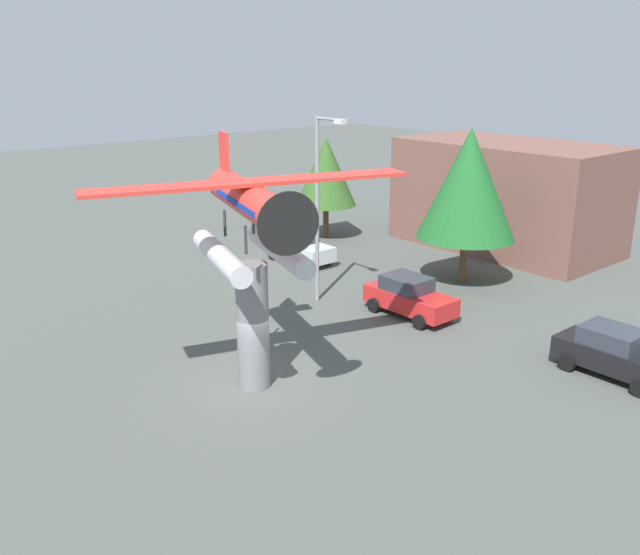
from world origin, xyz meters
The scene contains 10 objects.
ground_plane centered at (0.00, 0.00, 0.00)m, with size 140.00×140.00×0.00m, color #4C514C.
display_pedestal centered at (0.00, 0.00, 2.22)m, with size 1.10×1.10×4.43m, color slate.
floatplane_monument centered at (0.12, -0.04, 6.10)m, with size 7.20×10.24×4.00m.
car_near_silver centered at (-10.72, 10.69, 0.88)m, with size 4.20×2.02×1.76m.
car_mid_red centered at (-1.13, 9.14, 0.88)m, with size 4.20×2.02×1.76m.
car_far_black centered at (7.72, 10.23, 0.88)m, with size 4.20×2.02×1.76m.
streetlight_primary centered at (-5.07, 7.34, 4.89)m, with size 1.84×0.28×8.49m.
storefront_building centered at (-5.25, 22.00, 3.11)m, with size 12.48×6.73×6.23m, color brown.
tree_west centered at (-13.85, 15.36, 4.18)m, with size 3.77×3.77×6.28m.
tree_east centered at (-2.53, 14.66, 5.03)m, with size 4.84×4.84×7.73m.
Camera 1 is at (17.76, -12.24, 10.91)m, focal length 38.32 mm.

